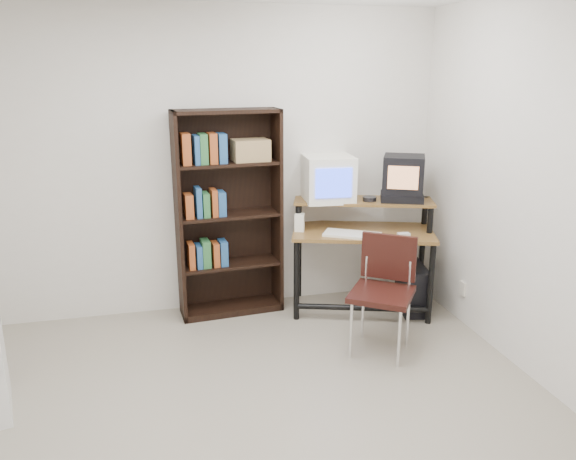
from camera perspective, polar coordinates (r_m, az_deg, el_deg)
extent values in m
cube|color=#A09785|center=(3.53, -3.09, -20.48)|extent=(4.00, 4.00, 0.01)
cube|color=silver|center=(4.88, -7.79, 6.64)|extent=(4.00, 0.01, 2.60)
cube|color=brown|center=(4.92, 7.63, -0.21)|extent=(1.33, 0.95, 0.03)
cube|color=brown|center=(4.97, 7.66, 2.95)|extent=(1.26, 0.72, 0.02)
cylinder|color=black|center=(4.79, 0.87, -5.10)|extent=(0.05, 0.05, 0.72)
cylinder|color=black|center=(4.86, 14.30, -5.30)|extent=(0.05, 0.05, 0.72)
cylinder|color=black|center=(5.23, 1.22, -1.66)|extent=(0.05, 0.05, 0.98)
cylinder|color=black|center=(5.30, 13.47, -1.89)|extent=(0.05, 0.05, 0.98)
cylinder|color=black|center=(4.88, 7.53, -7.86)|extent=(1.09, 0.40, 0.05)
cube|color=white|center=(4.92, 4.06, 5.26)|extent=(0.44, 0.44, 0.39)
cube|color=#304BFF|center=(4.72, 4.68, 4.77)|extent=(0.31, 0.03, 0.25)
cube|color=black|center=(4.97, 11.47, 3.24)|extent=(0.43, 0.38, 0.08)
cube|color=black|center=(4.97, 11.66, 5.58)|extent=(0.45, 0.45, 0.32)
cube|color=tan|center=(4.80, 11.61, 5.21)|extent=(0.23, 0.12, 0.19)
cylinder|color=#26262B|center=(4.92, 8.28, 3.08)|extent=(0.14, 0.14, 0.05)
cube|color=white|center=(4.76, 6.53, -0.53)|extent=(0.51, 0.42, 0.03)
cube|color=black|center=(4.83, 11.83, -0.69)|extent=(0.26, 0.23, 0.01)
cube|color=white|center=(4.82, 11.67, -0.49)|extent=(0.10, 0.07, 0.03)
cube|color=white|center=(4.84, 1.19, 0.70)|extent=(0.10, 0.10, 0.17)
cube|color=black|center=(5.14, 12.45, -5.74)|extent=(0.28, 0.48, 0.42)
cube|color=black|center=(4.27, 9.49, -6.46)|extent=(0.61, 0.61, 0.04)
cube|color=black|center=(4.37, 10.19, -2.70)|extent=(0.36, 0.27, 0.36)
cylinder|color=silver|center=(4.25, 6.42, -10.09)|extent=(0.02, 0.02, 0.45)
cylinder|color=silver|center=(4.18, 11.22, -10.77)|extent=(0.02, 0.02, 0.45)
cylinder|color=silver|center=(4.56, 7.62, -8.21)|extent=(0.02, 0.02, 0.45)
cylinder|color=silver|center=(4.50, 12.08, -8.79)|extent=(0.02, 0.02, 0.45)
cube|color=black|center=(4.74, -11.07, 1.08)|extent=(0.05, 0.30, 1.77)
cube|color=black|center=(4.92, -1.15, 1.94)|extent=(0.05, 0.30, 1.77)
cube|color=black|center=(4.94, -6.37, 1.91)|extent=(0.89, 0.09, 1.77)
cube|color=black|center=(4.67, -6.34, 11.93)|extent=(0.91, 0.37, 0.03)
cube|color=black|center=(5.10, -5.73, -7.83)|extent=(0.91, 0.37, 0.06)
cube|color=black|center=(4.94, -5.87, -3.45)|extent=(0.85, 0.34, 0.03)
cube|color=black|center=(4.81, -6.02, 1.52)|extent=(0.85, 0.34, 0.02)
cube|color=black|center=(4.72, -6.18, 6.74)|extent=(0.85, 0.34, 0.02)
cube|color=#95784C|center=(4.75, -3.84, 8.11)|extent=(0.32, 0.24, 0.18)
cube|color=beige|center=(4.99, 17.29, -5.68)|extent=(0.02, 0.08, 0.12)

